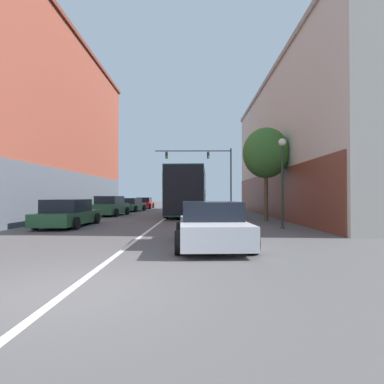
% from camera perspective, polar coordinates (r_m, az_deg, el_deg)
% --- Properties ---
extents(ground_plane, '(160.00, 160.00, 0.00)m').
position_cam_1_polar(ground_plane, '(5.30, -22.57, -17.09)').
color(ground_plane, '#565454').
extents(lane_center_line, '(0.14, 47.56, 0.01)m').
position_cam_1_polar(lane_center_line, '(22.60, -4.57, -4.57)').
color(lane_center_line, silver).
rests_on(lane_center_line, ground_plane).
extents(building_left_brick, '(8.64, 27.56, 13.26)m').
position_cam_1_polar(building_left_brick, '(23.88, -32.20, 12.03)').
color(building_left_brick, brown).
rests_on(building_left_brick, ground_plane).
extents(building_right_storefront, '(6.42, 24.41, 10.46)m').
position_cam_1_polar(building_right_storefront, '(24.56, 21.13, 8.26)').
color(building_right_storefront, beige).
rests_on(building_right_storefront, ground_plane).
extents(bus, '(3.24, 10.61, 3.48)m').
position_cam_1_polar(bus, '(23.38, -0.63, 0.33)').
color(bus, '#145133').
rests_on(bus, ground_plane).
extents(hatchback_foreground, '(2.27, 4.22, 1.33)m').
position_cam_1_polar(hatchback_foreground, '(9.07, 3.67, -6.24)').
color(hatchback_foreground, silver).
rests_on(hatchback_foreground, ground_plane).
extents(parked_car_left_near, '(2.24, 4.44, 1.50)m').
position_cam_1_polar(parked_car_left_near, '(23.82, -15.28, -2.67)').
color(parked_car_left_near, '#285633').
rests_on(parked_car_left_near, ground_plane).
extents(parked_car_left_mid, '(2.45, 4.85, 1.31)m').
position_cam_1_polar(parked_car_left_mid, '(30.14, -11.60, -2.43)').
color(parked_car_left_mid, '#285633').
rests_on(parked_car_left_mid, ground_plane).
extents(parked_car_left_far, '(2.05, 4.70, 1.34)m').
position_cam_1_polar(parked_car_left_far, '(15.96, -22.47, -3.85)').
color(parked_car_left_far, '#285633').
rests_on(parked_car_left_far, ground_plane).
extents(parked_car_left_distant, '(1.98, 4.25, 1.33)m').
position_cam_1_polar(parked_car_left_distant, '(37.15, -9.04, -2.10)').
color(parked_car_left_distant, red).
rests_on(parked_car_left_distant, ground_plane).
extents(traffic_signal_gantry, '(9.30, 0.36, 7.29)m').
position_cam_1_polar(traffic_signal_gantry, '(36.48, 3.25, 5.20)').
color(traffic_signal_gantry, black).
rests_on(traffic_signal_gantry, ground_plane).
extents(street_lamp, '(0.34, 0.34, 4.16)m').
position_cam_1_polar(street_lamp, '(14.44, 16.83, 3.52)').
color(street_lamp, '#233323').
rests_on(street_lamp, ground_plane).
extents(street_tree_near, '(2.76, 2.49, 5.62)m').
position_cam_1_polar(street_tree_near, '(18.69, 13.89, 7.17)').
color(street_tree_near, brown).
rests_on(street_tree_near, ground_plane).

